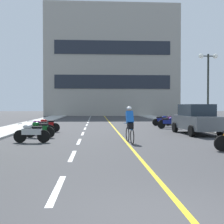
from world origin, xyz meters
name	(u,v)px	position (x,y,z in m)	size (l,w,h in m)	color
ground_plane	(109,126)	(0.00, 21.00, 0.00)	(140.00, 140.00, 0.00)	#38383A
curb_left	(33,123)	(-7.20, 24.00, 0.06)	(2.40, 72.00, 0.12)	#A8A8A3
curb_right	(181,123)	(7.20, 24.00, 0.06)	(2.40, 72.00, 0.12)	#A8A8A3
lane_dash_0	(57,189)	(-2.00, 2.00, 0.00)	(0.14, 2.20, 0.01)	silver
lane_dash_1	(72,156)	(-2.00, 6.00, 0.00)	(0.14, 2.20, 0.01)	silver
lane_dash_2	(79,141)	(-2.00, 10.00, 0.00)	(0.14, 2.20, 0.01)	silver
lane_dash_3	(83,134)	(-2.00, 14.00, 0.00)	(0.14, 2.20, 0.01)	silver
lane_dash_4	(85,129)	(-2.00, 18.00, 0.00)	(0.14, 2.20, 0.01)	silver
lane_dash_5	(87,125)	(-2.00, 22.00, 0.00)	(0.14, 2.20, 0.01)	silver
lane_dash_6	(88,122)	(-2.00, 26.00, 0.00)	(0.14, 2.20, 0.01)	silver
lane_dash_7	(89,120)	(-2.00, 30.00, 0.00)	(0.14, 2.20, 0.01)	silver
lane_dash_8	(89,119)	(-2.00, 34.00, 0.00)	(0.14, 2.20, 0.01)	silver
lane_dash_9	(90,118)	(-2.00, 38.00, 0.00)	(0.14, 2.20, 0.01)	silver
lane_dash_10	(91,117)	(-2.00, 42.00, 0.00)	(0.14, 2.20, 0.01)	silver
lane_dash_11	(91,116)	(-2.00, 46.00, 0.00)	(0.14, 2.20, 0.01)	silver
centre_line_yellow	(111,124)	(0.25, 24.00, 0.00)	(0.12, 66.00, 0.01)	gold
office_building	(112,62)	(1.72, 48.98, 9.63)	(23.30, 8.09, 19.27)	#9E998E
street_lamp_mid	(208,74)	(7.22, 17.31, 4.11)	(1.46, 0.36, 5.50)	black
parked_car_near	(196,119)	(4.91, 13.29, 0.92)	(2.13, 4.30, 1.82)	black
motorcycle_3	(32,133)	(-4.19, 9.68, 0.47)	(1.70, 0.60, 0.92)	black
motorcycle_4	(39,129)	(-4.23, 11.76, 0.47)	(1.67, 0.69, 0.92)	black
motorcycle_5	(40,127)	(-4.49, 13.34, 0.47)	(1.70, 0.60, 0.92)	black
motorcycle_6	(47,125)	(-4.40, 15.10, 0.47)	(1.70, 0.60, 0.92)	black
motorcycle_7	(169,122)	(4.31, 17.46, 0.47)	(1.67, 0.68, 0.92)	black
motorcycle_8	(168,121)	(4.63, 19.12, 0.47)	(1.67, 0.68, 0.92)	black
motorcycle_9	(162,120)	(4.57, 20.89, 0.47)	(1.70, 0.60, 0.92)	black
cyclist_rider	(130,124)	(0.39, 9.45, 0.89)	(0.43, 1.77, 1.71)	black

